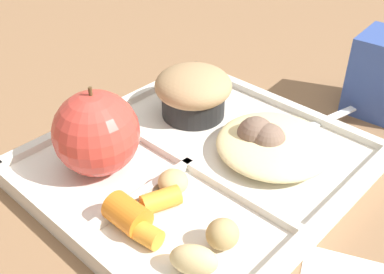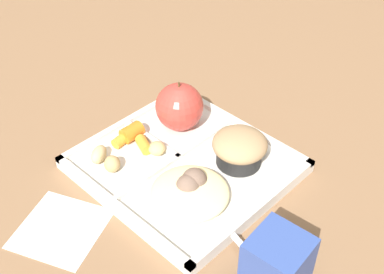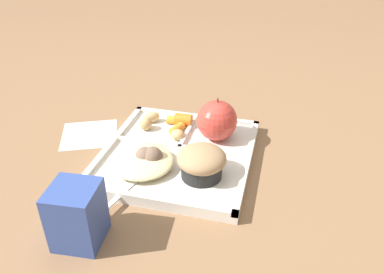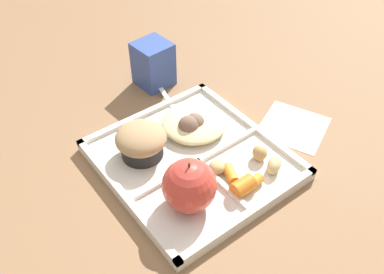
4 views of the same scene
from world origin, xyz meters
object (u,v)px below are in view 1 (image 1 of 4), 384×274
object	(u,v)px
lunch_tray	(197,165)
milk_carton	(384,75)
green_apple	(96,133)
plastic_fork	(296,133)
bran_muffin	(193,92)

from	to	relation	value
lunch_tray	milk_carton	xyz separation A→B (m)	(0.24, -0.08, 0.04)
green_apple	plastic_fork	bearing A→B (deg)	-31.12
green_apple	plastic_fork	xyz separation A→B (m)	(0.19, -0.11, -0.04)
lunch_tray	milk_carton	size ratio (longest dim) A/B	3.17
green_apple	milk_carton	world-z (taller)	green_apple
plastic_fork	milk_carton	bearing A→B (deg)	-14.12
bran_muffin	green_apple	bearing A→B (deg)	-180.00
green_apple	plastic_fork	distance (m)	0.22
milk_carton	bran_muffin	bearing A→B (deg)	136.58
lunch_tray	green_apple	size ratio (longest dim) A/B	3.35
bran_muffin	plastic_fork	bearing A→B (deg)	-66.68
lunch_tray	plastic_fork	bearing A→B (deg)	-23.60
bran_muffin	milk_carton	world-z (taller)	milk_carton
bran_muffin	milk_carton	distance (m)	0.23
lunch_tray	bran_muffin	xyz separation A→B (m)	(0.06, 0.06, 0.04)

